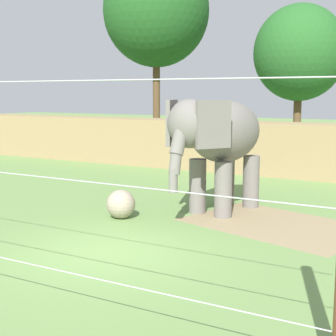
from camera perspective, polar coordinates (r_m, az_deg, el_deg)
The scene contains 8 objects.
ground_plane at distance 11.37m, azimuth -7.51°, elevation -9.44°, with size 120.00×120.00×0.00m, color #6B8E4C.
dirt_patch at distance 13.88m, azimuth 12.19°, elevation -6.24°, with size 4.65×3.19×0.01m, color #937F5B.
embankment_wall at distance 22.08m, azimuth 12.00°, elevation 2.15°, with size 36.00×1.80×2.23m, color #997F56.
elephant at distance 14.71m, azimuth 5.85°, elevation 3.46°, with size 2.13×4.47×3.33m.
enrichment_ball at distance 14.18m, azimuth -5.35°, elevation -4.09°, with size 0.81×0.81×0.81m, color gray.
cable_fence at distance 8.91m, azimuth -18.52°, elevation -2.10°, with size 12.20×0.23×3.82m.
tree_far_left at distance 29.56m, azimuth 14.65°, elevation 12.46°, with size 5.07×5.07×8.35m.
tree_left_of_centre at distance 31.46m, azimuth -1.35°, elevation 17.32°, with size 6.32×6.32×11.65m.
Camera 1 is at (6.54, -8.62, 3.49)m, focal length 53.90 mm.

